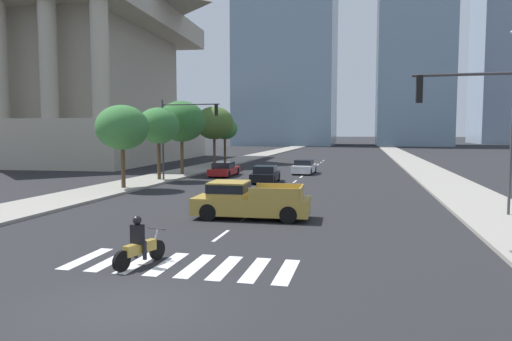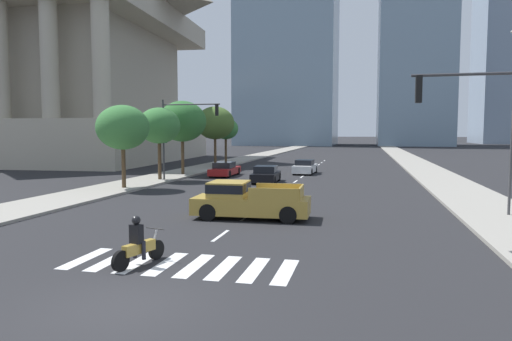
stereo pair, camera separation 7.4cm
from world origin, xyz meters
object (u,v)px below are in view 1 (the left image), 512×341
street_tree_third (182,121)px  traffic_signal_near (489,122)px  street_tree_fourth (214,123)px  sedan_black_1 (265,175)px  street_tree_fifth (225,129)px  street_tree_nearest (122,128)px  sedan_red_0 (224,169)px  sedan_white_2 (304,167)px  motorcycle_lead (140,246)px  pickup_truck (246,201)px  traffic_signal_far (183,125)px  street_tree_second (158,126)px

street_tree_third → traffic_signal_near: bearing=-49.3°
traffic_signal_near → street_tree_fourth: street_tree_fourth is taller
sedan_black_1 → street_tree_fifth: street_tree_fifth is taller
sedan_black_1 → street_tree_third: (-8.50, 4.02, 4.27)m
street_tree_nearest → traffic_signal_near: bearing=-31.9°
sedan_red_0 → sedan_white_2: (6.75, 3.71, 0.03)m
traffic_signal_near → street_tree_nearest: size_ratio=1.08×
sedan_red_0 → street_tree_fourth: size_ratio=0.74×
street_tree_nearest → street_tree_third: bearing=90.0°
sedan_black_1 → street_tree_fourth: (-8.50, 13.52, 4.30)m
sedan_red_0 → street_tree_nearest: size_ratio=0.86×
motorcycle_lead → pickup_truck: bearing=8.1°
traffic_signal_far → street_tree_nearest: (-2.09, -5.69, -0.26)m
pickup_truck → traffic_signal_far: 16.96m
sedan_red_0 → street_tree_fourth: 10.68m
street_tree_second → sedan_black_1: bearing=5.9°
traffic_signal_near → street_tree_third: (-19.83, 23.02, 0.62)m
street_tree_fourth → sedan_black_1: bearing=-57.8°
street_tree_fifth → sedan_black_1: bearing=-64.2°
sedan_white_2 → street_tree_fourth: (-10.54, 5.29, 4.29)m
sedan_black_1 → street_tree_nearest: size_ratio=0.78×
motorcycle_lead → street_tree_third: 29.08m
sedan_red_0 → street_tree_fifth: 14.09m
pickup_truck → street_tree_nearest: 14.05m
traffic_signal_far → motorcycle_lead: bearing=-71.6°
pickup_truck → traffic_signal_far: bearing=-60.9°
street_tree_fifth → pickup_truck: bearing=-71.9°
traffic_signal_near → traffic_signal_far: traffic_signal_far is taller
sedan_red_0 → traffic_signal_near: (16.03, -23.51, 3.67)m
sedan_white_2 → street_tree_third: street_tree_third is taller
street_tree_nearest → street_tree_second: street_tree_second is taller
sedan_black_1 → street_tree_nearest: bearing=125.2°
sedan_red_0 → street_tree_second: (-3.79, -5.40, 3.84)m
street_tree_nearest → street_tree_fourth: (0.00, 20.17, 0.68)m
traffic_signal_near → street_tree_fourth: 38.08m
sedan_white_2 → street_tree_fourth: bearing=66.2°
traffic_signal_near → street_tree_fifth: bearing=-61.5°
sedan_white_2 → street_tree_second: 14.45m
pickup_truck → sedan_white_2: bearing=-91.9°
traffic_signal_near → traffic_signal_far: size_ratio=0.96×
street_tree_nearest → street_tree_third: 10.70m
pickup_truck → motorcycle_lead: bearing=79.1°
traffic_signal_near → sedan_white_2: bearing=-71.2°
sedan_black_1 → sedan_white_2: 8.48m
motorcycle_lead → sedan_white_2: bearing=14.9°
street_tree_second → street_tree_third: 4.93m
sedan_red_0 → street_tree_nearest: street_tree_nearest is taller
street_tree_nearest → sedan_white_2: bearing=54.7°
street_tree_nearest → street_tree_fifth: 24.23m
street_tree_third → street_tree_fifth: size_ratio=1.20×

